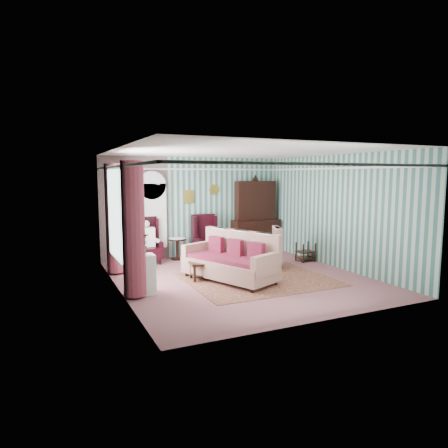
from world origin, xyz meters
name	(u,v)px	position (x,y,z in m)	size (l,w,h in m)	color
floor	(241,278)	(0.00, 0.00, 0.00)	(6.00, 6.00, 0.00)	#8D5255
room_shell	(213,192)	(-0.62, 0.18, 2.01)	(5.53, 6.02, 2.91)	#36635D
bookcase	(152,220)	(-1.35, 2.84, 1.12)	(0.80, 0.28, 2.24)	white
dresser_hutch	(256,214)	(1.90, 2.72, 1.18)	(1.50, 0.56, 2.36)	black
wingback_left	(147,241)	(-1.60, 2.45, 0.62)	(0.76, 0.80, 1.25)	black
wingback_right	(207,236)	(0.15, 2.45, 0.62)	(0.76, 0.80, 1.25)	black
seated_woman	(147,242)	(-1.60, 2.45, 0.59)	(0.44, 0.40, 1.18)	silver
round_side_table	(177,249)	(-0.70, 2.60, 0.30)	(0.50, 0.50, 0.60)	black
nest_table	(306,252)	(2.47, 0.90, 0.27)	(0.45, 0.38, 0.54)	black
plant_stand	(141,275)	(-2.40, -0.30, 0.40)	(0.55, 0.35, 0.80)	silver
rug	(259,279)	(0.30, -0.30, 0.01)	(3.20, 2.60, 0.01)	#491918
sofa	(229,257)	(-0.33, -0.08, 0.55)	(2.24, 0.99, 1.09)	#BAA890
floral_armchair	(264,250)	(1.00, 0.65, 0.47)	(0.87, 0.80, 0.93)	beige
coffee_table	(210,270)	(-0.69, 0.22, 0.21)	(0.92, 0.47, 0.41)	black
potted_plant_a	(141,245)	(-2.41, -0.43, 1.03)	(0.42, 0.36, 0.47)	#194D18
potted_plant_b	(141,243)	(-2.36, -0.19, 1.02)	(0.24, 0.19, 0.44)	#1F541A
potted_plant_c	(138,246)	(-2.43, -0.28, 0.98)	(0.20, 0.20, 0.35)	#244C17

